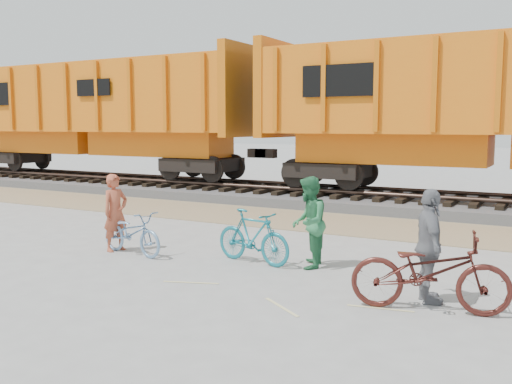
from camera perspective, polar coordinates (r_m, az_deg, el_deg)
ground at (r=9.33m, az=1.44°, el=-8.71°), size 120.00×120.00×0.00m
gravel_strip at (r=14.32m, az=11.71°, el=-3.38°), size 120.00×3.00×0.02m
ballast_bed at (r=17.63m, az=15.13°, el=-1.14°), size 120.00×4.00×0.30m
track at (r=17.59m, az=15.16°, el=-0.10°), size 120.00×2.60×0.24m
hopper_car_left at (r=23.81m, az=-15.61°, el=7.70°), size 14.00×3.13×4.65m
hopper_car_center at (r=17.07m, az=23.59°, el=7.90°), size 14.00×3.13×4.65m
bicycle_blue at (r=11.24m, az=-12.31°, el=-4.00°), size 1.69×0.83×0.85m
bicycle_teal at (r=10.27m, az=-0.31°, el=-4.49°), size 1.67×0.73×0.97m
bicycle_maroon at (r=7.98m, az=16.97°, el=-7.64°), size 2.17×1.14×1.08m
person_solo at (r=11.59m, az=-13.88°, el=-2.01°), size 0.46×0.61×1.53m
person_man at (r=9.95m, az=5.28°, el=-3.04°), size 0.81×0.92×1.60m
person_woman at (r=8.32m, az=16.94°, el=-5.20°), size 0.76×1.02×1.61m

